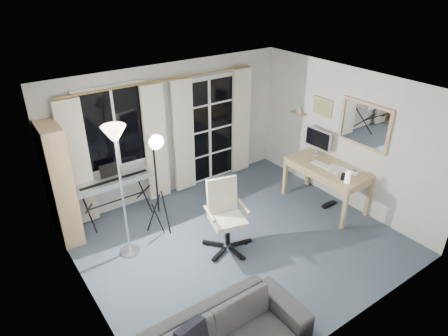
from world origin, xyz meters
The scene contains 17 objects.
floor centered at (0.00, 0.00, -0.01)m, with size 4.50×4.00×0.02m, color #3A4654.
window centered at (-1.05, 1.97, 1.50)m, with size 1.20×0.08×1.40m.
french_door centered at (0.75, 1.97, 1.03)m, with size 1.32×0.09×2.11m.
curtains centered at (-0.14, 1.88, 1.09)m, with size 3.60×0.07×2.13m.
bookshelf centered at (-2.12, 1.75, 0.89)m, with size 0.34×0.89×1.88m.
torchiere_lamp centered at (-1.49, 0.75, 1.62)m, with size 0.36×0.36×2.02m.
keyboard_piano centered at (-1.28, 1.70, 0.70)m, with size 1.27×0.63×0.92m.
studio_light centered at (-0.89, 0.87, 1.43)m, with size 0.32×0.36×1.78m.
office_chair centered at (-0.22, 0.10, 0.65)m, with size 0.76×0.76×1.10m.
desk centered at (1.88, -0.01, 0.67)m, with size 0.75×1.44×0.76m.
monitor centered at (2.08, 0.44, 1.05)m, with size 0.19×0.55×0.48m.
desk_clutter centered at (1.82, -0.24, 0.60)m, with size 0.44×0.87×0.97m.
mug centered at (1.98, -0.51, 0.83)m, with size 0.13×0.10×0.13m, color silver.
wall_mirror centered at (2.22, -0.35, 1.55)m, with size 0.04×0.94×0.74m.
framed_print centered at (2.23, 0.55, 1.60)m, with size 0.03×0.42×0.32m.
wall_shelf centered at (2.16, 1.05, 1.41)m, with size 0.16×0.30×0.18m.
sofa centered at (-1.43, -1.55, 0.39)m, with size 2.00×0.59×0.78m.
Camera 1 is at (-3.07, -3.93, 3.88)m, focal length 32.00 mm.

